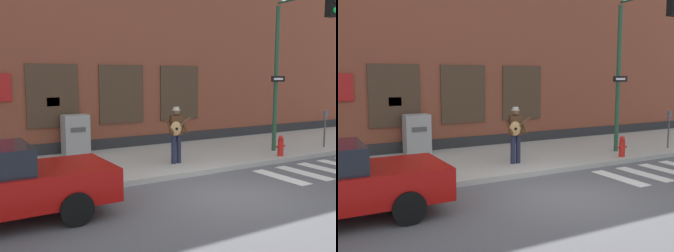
# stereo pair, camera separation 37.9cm
# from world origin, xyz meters

# --- Properties ---
(ground_plane) EXTENTS (160.00, 160.00, 0.00)m
(ground_plane) POSITION_xyz_m (0.00, 0.00, 0.00)
(ground_plane) COLOR #56565B
(sidewalk) EXTENTS (28.00, 4.56, 0.16)m
(sidewalk) POSITION_xyz_m (0.00, 4.14, 0.08)
(sidewalk) COLOR #ADAAA3
(sidewalk) RESTS_ON ground
(building_backdrop) EXTENTS (28.00, 4.06, 9.35)m
(building_backdrop) POSITION_xyz_m (-0.00, 8.42, 4.67)
(building_backdrop) COLOR brown
(building_backdrop) RESTS_ON ground
(busker) EXTENTS (0.72, 0.59, 1.76)m
(busker) POSITION_xyz_m (0.32, 3.00, 1.16)
(busker) COLOR #1E233D
(busker) RESTS_ON sidewalk
(traffic_light) EXTENTS (0.66, 2.67, 5.33)m
(traffic_light) POSITION_xyz_m (4.45, 2.08, 3.81)
(traffic_light) COLOR #234C33
(traffic_light) RESTS_ON sidewalk
(parking_meter) EXTENTS (0.13, 0.11, 1.44)m
(parking_meter) POSITION_xyz_m (6.73, 2.60, 1.10)
(parking_meter) COLOR #47474C
(parking_meter) RESTS_ON sidewalk
(utility_box) EXTENTS (0.87, 0.64, 1.38)m
(utility_box) POSITION_xyz_m (-1.93, 5.97, 0.85)
(utility_box) COLOR #9E9E9E
(utility_box) RESTS_ON sidewalk
(fire_hydrant) EXTENTS (0.38, 0.20, 0.70)m
(fire_hydrant) POSITION_xyz_m (4.00, 2.21, 0.50)
(fire_hydrant) COLOR red
(fire_hydrant) RESTS_ON sidewalk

